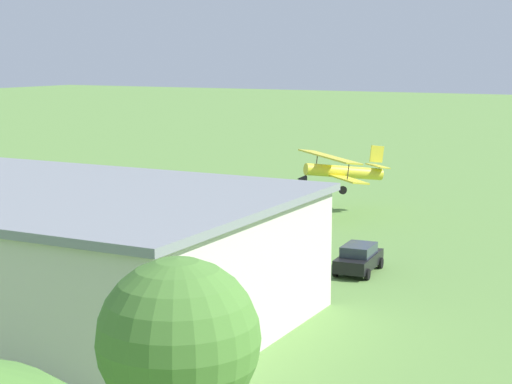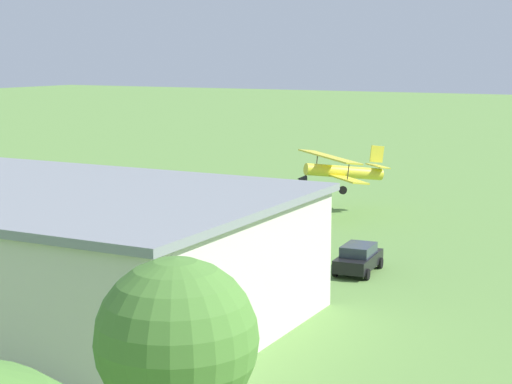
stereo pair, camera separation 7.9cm
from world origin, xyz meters
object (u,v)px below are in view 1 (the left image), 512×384
car_black (359,258)px  tree_behind_hangar_right (179,340)px  biplane (340,170)px  person_watching_takeoff (195,221)px

car_black → tree_behind_hangar_right: (-5.53, 26.53, 4.16)m
biplane → car_black: bearing=116.6°
car_black → biplane: bearing=-63.4°
car_black → tree_behind_hangar_right: 27.41m
biplane → person_watching_takeoff: 13.37m
biplane → tree_behind_hangar_right: size_ratio=1.13×
person_watching_takeoff → car_black: bearing=162.4°
tree_behind_hangar_right → car_black: bearing=-78.2°
biplane → car_black: (-8.10, 16.16, -2.61)m
tree_behind_hangar_right → person_watching_takeoff: bearing=-57.8°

